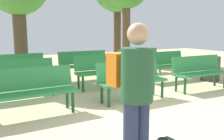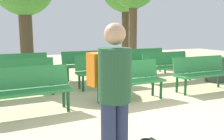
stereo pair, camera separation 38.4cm
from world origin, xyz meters
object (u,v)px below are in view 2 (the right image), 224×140
bench_r1_c2 (167,64)px  bench_r2_c0 (20,67)px  bench_r2_c2 (145,59)px  trash_bin (215,69)px  visitor_with_backpack (113,92)px  bench_r0_c0 (28,87)px  bench_r0_c1 (129,78)px  bench_r1_c0 (21,75)px  bench_r2_c1 (88,63)px  bench_r0_c2 (202,71)px  bench_r1_c1 (105,69)px

bench_r1_c2 → bench_r2_c0: size_ratio=1.00×
bench_r2_c0 → bench_r2_c2: size_ratio=0.99×
trash_bin → bench_r1_c2: bearing=150.5°
bench_r2_c2 → visitor_with_backpack: 6.44m
bench_r2_c2 → trash_bin: size_ratio=2.15×
bench_r0_c0 → bench_r0_c1: 2.15m
bench_r1_c0 → trash_bin: size_ratio=2.14×
bench_r0_c0 → bench_r2_c0: same height
bench_r2_c2 → trash_bin: 2.40m
bench_r0_c0 → visitor_with_backpack: visitor_with_backpack is taller
bench_r0_c1 → bench_r2_c1: 2.74m
bench_r0_c1 → visitor_with_backpack: (-1.56, -2.50, 0.43)m
bench_r0_c0 → bench_r0_c1: same height
bench_r1_c2 → bench_r0_c1: bearing=-146.4°
bench_r0_c2 → bench_r2_c2: 2.75m
bench_r0_c1 → trash_bin: bearing=10.1°
bench_r1_c0 → bench_r2_c0: bearing=86.4°
visitor_with_backpack → trash_bin: size_ratio=2.21×
bench_r1_c1 → bench_r2_c2: (2.13, 1.35, 0.00)m
bench_r0_c1 → bench_r1_c2: bearing=32.4°
bench_r1_c2 → trash_bin: (1.25, -0.71, -0.13)m
bench_r0_c2 → visitor_with_backpack: (-3.68, -2.51, 0.43)m
bench_r1_c2 → bench_r2_c2: same height
bench_r0_c2 → bench_r2_c1: (-2.14, 2.74, 0.00)m
bench_r0_c1 → bench_r0_c0: bearing=178.3°
bench_r2_c0 → visitor_with_backpack: size_ratio=0.97×
bench_r0_c1 → trash_bin: 3.38m
bench_r1_c1 → bench_r2_c2: same height
bench_r0_c0 → bench_r0_c1: size_ratio=1.00×
bench_r2_c0 → bench_r2_c2: (4.20, -0.01, 0.00)m
bench_r0_c2 → bench_r1_c2: size_ratio=1.01×
bench_r0_c0 → bench_r2_c2: (4.29, 2.73, 0.00)m
bench_r1_c2 → bench_r2_c2: size_ratio=0.99×
bench_r2_c2 → bench_r1_c0: bearing=-161.7°
bench_r2_c0 → bench_r2_c1: bearing=-0.7°
bench_r1_c0 → visitor_with_backpack: (0.59, -3.93, 0.43)m
bench_r2_c0 → trash_bin: size_ratio=2.14×
bench_r0_c0 → bench_r2_c0: 2.74m
bench_r2_c0 → bench_r0_c0: bearing=-92.0°
bench_r0_c2 → bench_r1_c2: (-0.05, 1.37, 0.00)m
bench_r1_c2 → visitor_with_backpack: bearing=-133.1°
bench_r0_c2 → bench_r2_c2: bearing=90.6°
bench_r2_c2 → visitor_with_backpack: visitor_with_backpack is taller
bench_r1_c2 → visitor_with_backpack: (-3.63, -3.88, 0.43)m
bench_r1_c2 → bench_r2_c0: 4.35m
bench_r1_c1 → visitor_with_backpack: bearing=-111.8°
bench_r2_c1 → visitor_with_backpack: bearing=-105.5°
bench_r1_c0 → bench_r2_c0: same height
bench_r2_c0 → bench_r2_c2: 4.20m
bench_r0_c1 → bench_r1_c2: (2.06, 1.37, 0.00)m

